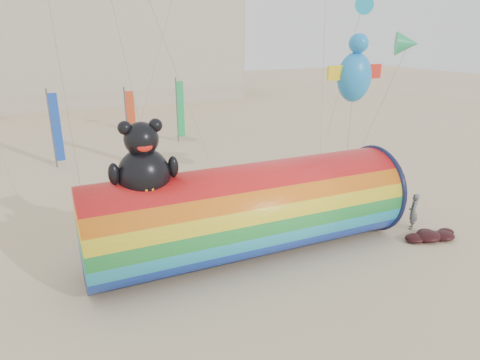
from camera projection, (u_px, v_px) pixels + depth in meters
name	position (u px, v px, depth m)	size (l,w,h in m)	color
ground	(244.00, 246.00, 18.09)	(160.00, 160.00, 0.00)	#CCB58C
windsock_assembly	(249.00, 208.00, 16.91)	(12.83, 3.91, 5.91)	red
kite_handler	(413.00, 211.00, 19.40)	(0.62, 0.41, 1.70)	slate
fabric_bundle	(431.00, 236.00, 18.60)	(2.62, 1.35, 0.41)	#3B0A0B
festival_banners	(126.00, 120.00, 30.44)	(10.12, 4.69, 5.20)	#59595E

